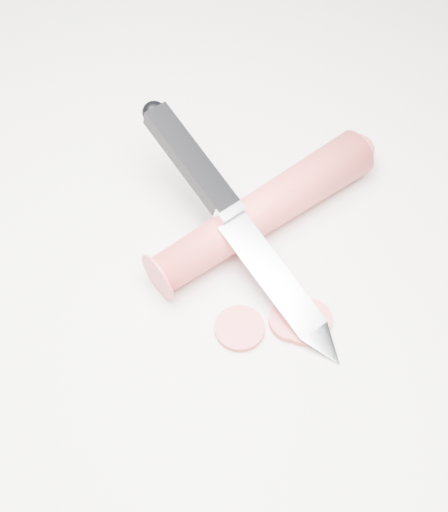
# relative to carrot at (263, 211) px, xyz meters

# --- Properties ---
(ground) EXTENTS (2.40, 2.40, 0.00)m
(ground) POSITION_rel_carrot_xyz_m (0.02, -0.04, -0.02)
(ground) COLOR silver
(ground) RESTS_ON ground
(carrot) EXTENTS (0.16, 0.19, 0.04)m
(carrot) POSITION_rel_carrot_xyz_m (0.00, 0.00, 0.00)
(carrot) COLOR #D63F3B
(carrot) RESTS_ON ground
(carrot_slice_0) EXTENTS (0.04, 0.04, 0.01)m
(carrot_slice_0) POSITION_rel_carrot_xyz_m (0.04, -0.08, -0.02)
(carrot_slice_0) COLOR #DA4B4F
(carrot_slice_0) RESTS_ON ground
(carrot_slice_1) EXTENTS (0.04, 0.04, 0.01)m
(carrot_slice_1) POSITION_rel_carrot_xyz_m (0.01, -0.10, -0.02)
(carrot_slice_1) COLOR #DA4B4F
(carrot_slice_1) RESTS_ON ground
(carrot_slice_2) EXTENTS (0.03, 0.03, 0.01)m
(carrot_slice_2) POSITION_rel_carrot_xyz_m (-0.06, -0.06, -0.02)
(carrot_slice_2) COLOR #DA4B4F
(carrot_slice_2) RESTS_ON ground
(carrot_slice_3) EXTENTS (0.03, 0.03, 0.01)m
(carrot_slice_3) POSITION_rel_carrot_xyz_m (0.05, -0.09, -0.02)
(carrot_slice_3) COLOR #DA4B4F
(carrot_slice_3) RESTS_ON ground
(carrot_slice_4) EXTENTS (0.03, 0.03, 0.01)m
(carrot_slice_4) POSITION_rel_carrot_xyz_m (0.06, -0.08, -0.02)
(carrot_slice_4) COLOR #DA4B4F
(carrot_slice_4) RESTS_ON ground
(kitchen_knife) EXTENTS (0.22, 0.17, 0.08)m
(kitchen_knife) POSITION_rel_carrot_xyz_m (-0.01, -0.03, 0.02)
(kitchen_knife) COLOR silver
(kitchen_knife) RESTS_ON ground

